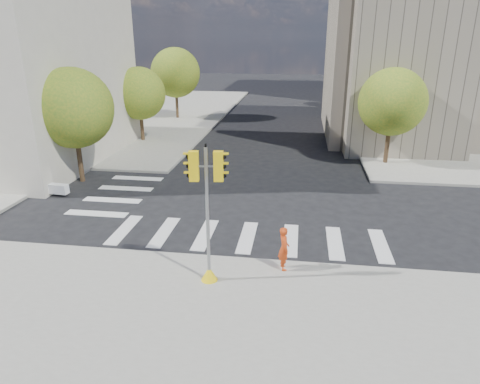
% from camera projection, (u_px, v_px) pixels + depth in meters
% --- Properties ---
extents(ground, '(160.00, 160.00, 0.00)m').
position_uv_depth(ground, '(255.00, 218.00, 19.73)').
color(ground, black).
rests_on(ground, ground).
extents(sidewalk_far_left, '(28.00, 40.00, 0.15)m').
position_uv_depth(sidewalk_far_left, '(98.00, 113.00, 46.52)').
color(sidewalk_far_left, gray).
rests_on(sidewalk_far_left, ground).
extents(tree_lw_near, '(4.40, 4.40, 6.41)m').
position_uv_depth(tree_lw_near, '(73.00, 108.00, 23.39)').
color(tree_lw_near, '#382616').
rests_on(tree_lw_near, ground).
extents(tree_lw_mid, '(4.00, 4.00, 5.77)m').
position_uv_depth(tree_lw_mid, '(139.00, 94.00, 32.84)').
color(tree_lw_mid, '#382616').
rests_on(tree_lw_mid, ground).
extents(tree_lw_far, '(4.80, 4.80, 6.95)m').
position_uv_depth(tree_lw_far, '(175.00, 73.00, 41.87)').
color(tree_lw_far, '#382616').
rests_on(tree_lw_far, ground).
extents(tree_re_near, '(4.20, 4.20, 6.16)m').
position_uv_depth(tree_re_near, '(392.00, 102.00, 26.65)').
color(tree_re_near, '#382616').
rests_on(tree_re_near, ground).
extents(tree_re_mid, '(4.60, 4.60, 6.66)m').
position_uv_depth(tree_re_mid, '(367.00, 79.00, 37.70)').
color(tree_re_mid, '#382616').
rests_on(tree_re_mid, ground).
extents(tree_re_far, '(4.00, 4.00, 5.88)m').
position_uv_depth(tree_re_far, '(352.00, 74.00, 49.03)').
color(tree_re_far, '#382616').
rests_on(tree_re_far, ground).
extents(lamp_near, '(0.35, 0.18, 8.11)m').
position_uv_depth(lamp_near, '(390.00, 86.00, 30.12)').
color(lamp_near, black).
rests_on(lamp_near, sidewalk_far_right).
extents(lamp_far, '(0.35, 0.18, 8.11)m').
position_uv_depth(lamp_far, '(364.00, 71.00, 43.14)').
color(lamp_far, black).
rests_on(lamp_far, sidewalk_far_right).
extents(traffic_signal, '(1.08, 0.56, 4.73)m').
position_uv_depth(traffic_signal, '(208.00, 226.00, 13.80)').
color(traffic_signal, yellow).
rests_on(traffic_signal, sidewalk_near).
extents(photographer, '(0.53, 0.67, 1.60)m').
position_uv_depth(photographer, '(284.00, 248.00, 14.93)').
color(photographer, '#C33C12').
rests_on(photographer, sidewalk_near).
extents(planter_wall, '(6.01, 0.92, 0.50)m').
position_uv_depth(planter_wall, '(17.00, 185.00, 22.90)').
color(planter_wall, white).
rests_on(planter_wall, sidewalk_left_near).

